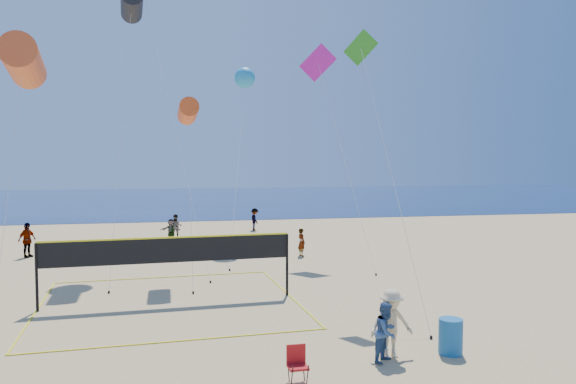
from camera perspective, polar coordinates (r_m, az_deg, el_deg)
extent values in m
cube|color=#10214F|center=(72.20, -10.30, -0.72)|extent=(140.00, 50.00, 0.03)
imported|color=#32517D|center=(15.34, 9.96, -13.82)|extent=(0.97, 0.96, 1.58)
imported|color=beige|center=(15.62, 10.45, -12.98)|extent=(1.22, 0.73, 1.85)
imported|color=gray|center=(33.09, -24.99, -4.45)|extent=(0.99, 1.16, 1.86)
imported|color=gray|center=(36.23, -11.80, -3.84)|extent=(1.41, 0.86, 1.45)
imported|color=gray|center=(30.41, 1.38, -5.13)|extent=(0.51, 0.63, 1.51)
imported|color=gray|center=(37.85, -11.29, -3.43)|extent=(0.81, 0.66, 1.57)
imported|color=gray|center=(40.97, -3.40, -2.80)|extent=(0.74, 1.12, 1.62)
cube|color=#B21415|center=(13.92, 1.01, -17.37)|extent=(0.48, 0.44, 0.05)
cube|color=#B21415|center=(14.00, 0.82, -16.12)|extent=(0.47, 0.06, 0.47)
cylinder|color=black|center=(13.78, 0.40, -18.34)|extent=(0.03, 0.24, 0.61)
cylinder|color=black|center=(14.09, 0.06, -17.84)|extent=(0.03, 0.24, 0.61)
cylinder|color=black|center=(13.87, 1.99, -18.20)|extent=(0.03, 0.24, 0.61)
cylinder|color=black|center=(14.18, 1.61, -17.70)|extent=(0.03, 0.24, 0.61)
cylinder|color=#175B98|center=(16.35, 16.19, -13.91)|extent=(0.83, 0.83, 0.97)
cylinder|color=black|center=(21.45, -24.17, -7.93)|extent=(0.10, 0.10, 2.39)
cylinder|color=black|center=(21.87, -0.10, -7.40)|extent=(0.10, 0.10, 2.39)
cube|color=black|center=(21.06, -12.04, -5.84)|extent=(8.95, 0.63, 0.90)
cube|color=#FFF51A|center=(20.99, -12.05, -4.55)|extent=(8.95, 0.64, 0.06)
cube|color=#FFF51A|center=(17.16, -11.16, -14.66)|extent=(9.15, 0.67, 0.02)
cube|color=#FFF51A|center=(25.82, -12.49, -8.46)|extent=(9.15, 0.67, 0.02)
cylinder|color=#CB5124|center=(23.36, -25.28, 11.88)|extent=(1.67, 3.27, 1.71)
cylinder|color=silver|center=(21.36, -26.46, 0.79)|extent=(0.23, 3.70, 8.82)
cylinder|color=black|center=(30.46, -15.59, 17.89)|extent=(1.30, 2.65, 1.40)
cylinder|color=silver|center=(26.19, -16.54, 5.93)|extent=(0.57, 6.75, 12.91)
cylinder|color=black|center=(23.45, -17.74, -9.68)|extent=(0.08, 0.08, 0.10)
cylinder|color=#D74E1B|center=(25.72, -10.12, 8.07)|extent=(0.96, 2.11, 1.13)
cylinder|color=silver|center=(23.87, -9.88, -0.40)|extent=(0.07, 3.66, 7.36)
cylinder|color=black|center=(22.62, -9.61, -10.05)|extent=(0.08, 0.08, 0.10)
cube|color=#2D9022|center=(21.64, 7.40, 14.35)|extent=(1.14, 0.73, 1.32)
cylinder|color=silver|center=(18.98, 10.51, 1.62)|extent=(0.57, 5.09, 9.37)
cylinder|color=black|center=(17.57, 14.34, -14.12)|extent=(0.08, 0.08, 0.10)
cube|color=#CA1AA7|center=(31.36, 3.05, 12.99)|extent=(1.96, 0.71, 2.04)
cylinder|color=silver|center=(28.12, 5.74, 3.38)|extent=(1.21, 6.18, 10.44)
cylinder|color=black|center=(25.93, 8.93, -8.28)|extent=(0.08, 0.08, 0.10)
cylinder|color=silver|center=(27.60, -11.76, 7.81)|extent=(3.17, 7.57, 14.77)
cylinder|color=black|center=(24.37, -7.88, -9.04)|extent=(0.08, 0.08, 0.10)
sphere|color=#2291CE|center=(34.84, -4.40, 11.51)|extent=(1.47, 1.47, 1.25)
cylinder|color=silver|center=(30.37, -5.08, 3.10)|extent=(1.73, 8.14, 10.13)
cylinder|color=black|center=(26.77, -5.94, -7.88)|extent=(0.08, 0.08, 0.10)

